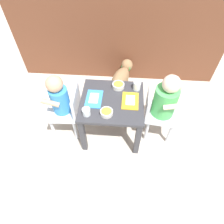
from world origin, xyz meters
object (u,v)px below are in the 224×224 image
water_cup_left (137,86)px  water_cup_right (86,112)px  food_tray_right (130,101)px  veggie_bowl_far (107,112)px  seated_child_left (62,100)px  food_tray_left (94,99)px  dog (121,77)px  dining_table (112,107)px  cereal_bowl_right_side (118,86)px  seated_child_right (164,101)px

water_cup_left → water_cup_right: size_ratio=1.20×
food_tray_right → veggie_bowl_far: (-0.18, -0.15, 0.01)m
seated_child_left → veggie_bowl_far: seated_child_left is taller
food_tray_left → water_cup_left: water_cup_left is taller
food_tray_left → food_tray_right: bearing=0.0°
water_cup_left → veggie_bowl_far: size_ratio=0.76×
food_tray_left → water_cup_left: size_ratio=2.75×
food_tray_left → veggie_bowl_far: size_ratio=2.07×
dog → dining_table: bearing=-96.0°
food_tray_right → dog: bearing=99.2°
water_cup_right → dog: bearing=71.5°
cereal_bowl_right_side → veggie_bowl_far: (-0.07, -0.30, -0.00)m
dining_table → food_tray_left: size_ratio=2.53×
seated_child_right → food_tray_left: size_ratio=3.35×
dining_table → veggie_bowl_far: size_ratio=5.24×
dining_table → dog: (0.06, 0.55, -0.14)m
dining_table → food_tray_right: (0.15, 0.00, 0.09)m
water_cup_right → seated_child_left: bearing=147.7°
dining_table → seated_child_left: seated_child_left is taller
dog → veggie_bowl_far: 0.75m
seated_child_left → veggie_bowl_far: (0.39, -0.13, 0.04)m
seated_child_left → food_tray_left: bearing=3.0°
seated_child_left → food_tray_right: bearing=1.4°
seated_child_left → water_cup_left: seated_child_left is taller
dining_table → water_cup_right: water_cup_right is taller
seated_child_left → water_cup_left: (0.62, 0.16, 0.05)m
food_tray_left → veggie_bowl_far: veggie_bowl_far is taller
dog → food_tray_right: bearing=-80.8°
dog → veggie_bowl_far: bearing=-97.2°
seated_child_left → food_tray_left: 0.27m
dog → water_cup_right: (-0.24, -0.71, 0.25)m
seated_child_right → food_tray_right: seated_child_right is taller
water_cup_right → veggie_bowl_far: water_cup_right is taller
dining_table → seated_child_right: bearing=3.1°
water_cup_left → water_cup_right: bearing=-140.8°
food_tray_right → cereal_bowl_right_side: 0.19m
seated_child_right → veggie_bowl_far: bearing=-159.2°
water_cup_left → veggie_bowl_far: 0.38m
food_tray_left → water_cup_right: (-0.03, -0.16, 0.02)m
seated_child_right → water_cup_right: bearing=-162.9°
seated_child_left → cereal_bowl_right_side: 0.49m
food_tray_left → water_cup_left: (0.35, 0.15, 0.03)m
seated_child_left → food_tray_right: 0.56m
seated_child_left → cereal_bowl_right_side: bearing=20.3°
seated_child_right → veggie_bowl_far: (-0.45, -0.17, 0.02)m
seated_child_right → food_tray_right: (-0.27, -0.02, 0.01)m
water_cup_left → cereal_bowl_right_side: 0.16m
seated_child_right → food_tray_left: seated_child_right is taller
food_tray_left → food_tray_right: same height
water_cup_left → food_tray_right: bearing=-109.5°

